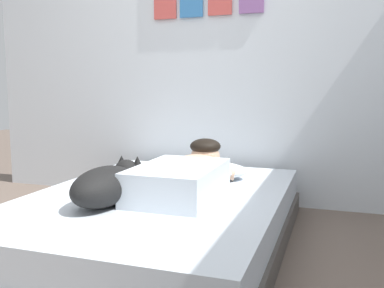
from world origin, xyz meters
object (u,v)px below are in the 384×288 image
coffee_cup (198,174)px  person_lying (187,174)px  cell_phone (163,201)px  dog (108,184)px  pillow (209,170)px  bed (159,220)px

coffee_cup → person_lying: bearing=-83.2°
coffee_cup → cell_phone: size_ratio=0.89×
dog → cell_phone: size_ratio=4.11×
coffee_cup → pillow: bearing=64.0°
pillow → coffee_cup: pillow is taller
person_lying → cell_phone: size_ratio=6.57×
bed → coffee_cup: coffee_cup is taller
bed → pillow: (0.15, 0.50, 0.21)m
dog → coffee_cup: size_ratio=4.60×
person_lying → cell_phone: (-0.05, -0.24, -0.10)m
coffee_cup → bed: bearing=-104.7°
cell_phone → dog: bearing=-151.1°
bed → person_lying: (0.14, 0.08, 0.26)m
person_lying → dog: person_lying is taller
pillow → coffee_cup: size_ratio=4.16×
bed → cell_phone: size_ratio=14.10×
pillow → cell_phone: bearing=-95.3°
bed → person_lying: size_ratio=2.15×
pillow → cell_phone: 0.66m
person_lying → dog: size_ratio=1.60×
pillow → cell_phone: size_ratio=3.71×
cell_phone → bed: bearing=119.5°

